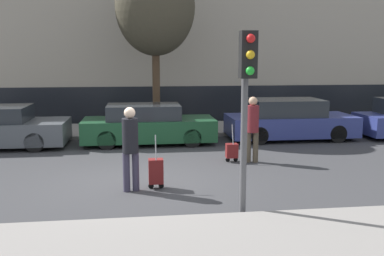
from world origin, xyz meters
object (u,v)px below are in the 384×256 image
object	(u,v)px
trolley_left	(156,171)
trolley_right	(232,151)
traffic_light	(247,86)
parked_car_2	(289,120)
bare_tree_near_crossing	(155,7)
pedestrian_right	(252,125)
pedestrian_left	(130,144)
parked_car_1	(148,125)

from	to	relation	value
trolley_left	trolley_right	xyz separation A→B (m)	(2.19, 2.18, -0.08)
traffic_light	parked_car_2	bearing A→B (deg)	64.32
trolley_left	traffic_light	world-z (taller)	traffic_light
traffic_light	bare_tree_near_crossing	size ratio (longest dim) A/B	0.52
parked_car_2	pedestrian_right	world-z (taller)	pedestrian_right
traffic_light	bare_tree_near_crossing	bearing A→B (deg)	97.58
parked_car_2	trolley_right	size ratio (longest dim) A/B	4.22
trolley_right	pedestrian_left	bearing A→B (deg)	-139.93
pedestrian_right	trolley_right	world-z (taller)	pedestrian_right
trolley_left	bare_tree_near_crossing	bearing A→B (deg)	87.21
parked_car_1	trolley_left	bearing A→B (deg)	-89.50
pedestrian_left	pedestrian_right	distance (m)	3.93
trolley_left	pedestrian_right	world-z (taller)	pedestrian_right
pedestrian_right	trolley_left	bearing A→B (deg)	-131.88
bare_tree_near_crossing	pedestrian_right	bearing A→B (deg)	-64.02
bare_tree_near_crossing	trolley_left	bearing A→B (deg)	-92.79
trolley_right	bare_tree_near_crossing	distance (m)	6.74
pedestrian_left	trolley_left	size ratio (longest dim) A/B	1.52
traffic_light	bare_tree_near_crossing	xyz separation A→B (m)	(-1.18, 8.84, 2.30)
parked_car_1	trolley_left	size ratio (longest dim) A/B	3.62
parked_car_1	bare_tree_near_crossing	distance (m)	4.50
parked_car_2	trolley_left	world-z (taller)	parked_car_2
parked_car_2	pedestrian_right	size ratio (longest dim) A/B	2.44
trolley_left	pedestrian_right	bearing A→B (deg)	37.34
pedestrian_left	trolley_left	distance (m)	0.86
parked_car_1	traffic_light	xyz separation A→B (m)	(1.56, -6.89, 1.74)
trolley_left	trolley_right	bearing A→B (deg)	44.94
parked_car_2	traffic_light	size ratio (longest dim) A/B	1.34
trolley_right	bare_tree_near_crossing	world-z (taller)	bare_tree_near_crossing
pedestrian_left	traffic_light	xyz separation A→B (m)	(2.05, -1.75, 1.32)
parked_car_1	pedestrian_right	bearing A→B (deg)	-46.81
pedestrian_left	trolley_right	size ratio (longest dim) A/B	1.74
trolley_right	bare_tree_near_crossing	bearing A→B (deg)	111.06
trolley_left	parked_car_2	bearing A→B (deg)	46.73
parked_car_1	trolley_right	world-z (taller)	parked_car_1
trolley_left	pedestrian_right	size ratio (longest dim) A/B	0.67
parked_car_1	parked_car_2	size ratio (longest dim) A/B	0.99
parked_car_1	pedestrian_right	xyz separation A→B (m)	(2.77, -2.95, 0.41)
parked_car_1	trolley_right	bearing A→B (deg)	-51.94
parked_car_1	parked_car_2	xyz separation A→B (m)	(4.97, 0.19, 0.04)
pedestrian_right	trolley_right	size ratio (longest dim) A/B	1.73
parked_car_1	pedestrian_left	world-z (taller)	pedestrian_left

